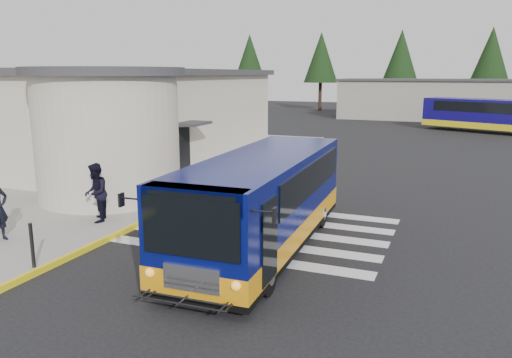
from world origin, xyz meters
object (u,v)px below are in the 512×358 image
at_px(pedestrian_b, 96,193).
at_px(far_bus_a, 481,114).
at_px(transit_bus, 263,205).
at_px(bollard, 32,245).

xyz_separation_m(pedestrian_b, far_bus_a, (12.03, 33.05, 0.43)).
height_order(transit_bus, bollard, transit_bus).
relative_size(transit_bus, bollard, 8.36).
distance_m(pedestrian_b, far_bus_a, 35.17).
relative_size(transit_bus, pedestrian_b, 4.95).
bearing_deg(far_bus_a, bollard, -172.25).
distance_m(transit_bus, pedestrian_b, 5.59).
relative_size(pedestrian_b, bollard, 1.69).
xyz_separation_m(transit_bus, far_bus_a, (6.44, 33.01, 0.27)).
bearing_deg(far_bus_a, transit_bus, -166.72).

